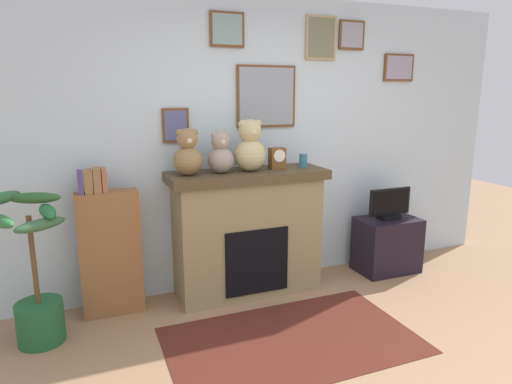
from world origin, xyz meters
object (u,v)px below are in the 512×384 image
(teddy_bear_cream, at_px, (188,154))
(teddy_bear_grey, at_px, (250,148))
(fireplace, at_px, (247,232))
(tv_stand, at_px, (387,245))
(mantel_clock, at_px, (277,158))
(bookshelf, at_px, (110,250))
(teddy_bear_brown, at_px, (221,154))
(television, at_px, (390,205))
(potted_plant, at_px, (36,288))
(candle_jar, at_px, (303,160))

(teddy_bear_cream, relative_size, teddy_bear_grey, 0.86)
(fireplace, relative_size, tv_stand, 2.30)
(fireplace, height_order, mantel_clock, mantel_clock)
(bookshelf, relative_size, teddy_bear_cream, 3.19)
(teddy_bear_cream, distance_m, teddy_bear_brown, 0.28)
(television, xyz_separation_m, teddy_bear_grey, (-1.46, 0.05, 0.63))
(potted_plant, height_order, teddy_bear_brown, teddy_bear_brown)
(television, xyz_separation_m, teddy_bear_brown, (-1.72, 0.05, 0.59))
(tv_stand, distance_m, teddy_bear_grey, 1.79)
(teddy_bear_brown, bearing_deg, teddy_bear_grey, -0.03)
(mantel_clock, distance_m, teddy_bear_cream, 0.80)
(teddy_bear_cream, bearing_deg, bookshelf, 175.85)
(television, xyz_separation_m, candle_jar, (-0.94, 0.05, 0.49))
(tv_stand, xyz_separation_m, television, (0.00, -0.00, 0.41))
(teddy_bear_cream, bearing_deg, teddy_bear_brown, 0.01)
(bookshelf, distance_m, television, 2.65)
(teddy_bear_brown, bearing_deg, television, -1.81)
(fireplace, height_order, teddy_bear_grey, teddy_bear_grey)
(bookshelf, bearing_deg, fireplace, -1.42)
(bookshelf, xyz_separation_m, mantel_clock, (1.44, -0.05, 0.66))
(tv_stand, distance_m, television, 0.41)
(tv_stand, height_order, teddy_bear_grey, teddy_bear_grey)
(bookshelf, bearing_deg, television, -2.19)
(television, relative_size, teddy_bear_cream, 1.21)
(television, distance_m, teddy_bear_cream, 2.08)
(fireplace, relative_size, candle_jar, 11.23)
(teddy_bear_cream, bearing_deg, teddy_bear_grey, -0.01)
(tv_stand, height_order, teddy_bear_cream, teddy_bear_cream)
(fireplace, height_order, bookshelf, bookshelf)
(potted_plant, relative_size, television, 2.38)
(mantel_clock, bearing_deg, fireplace, 176.00)
(potted_plant, xyz_separation_m, tv_stand, (3.17, 0.16, -0.14))
(potted_plant, height_order, candle_jar, candle_jar)
(candle_jar, distance_m, teddy_bear_brown, 0.78)
(fireplace, xyz_separation_m, television, (1.48, -0.07, 0.12))
(tv_stand, height_order, candle_jar, candle_jar)
(tv_stand, xyz_separation_m, candle_jar, (-0.94, 0.05, 0.90))
(mantel_clock, relative_size, teddy_bear_grey, 0.42)
(bookshelf, bearing_deg, tv_stand, -2.17)
(television, bearing_deg, fireplace, 177.19)
(potted_plant, xyz_separation_m, mantel_clock, (1.97, 0.21, 0.79))
(tv_stand, relative_size, teddy_bear_cream, 1.58)
(candle_jar, bearing_deg, fireplace, 178.09)
(fireplace, relative_size, mantel_clock, 7.39)
(candle_jar, xyz_separation_m, teddy_bear_grey, (-0.51, -0.00, 0.14))
(television, height_order, teddy_bear_grey, teddy_bear_grey)
(fireplace, distance_m, potted_plant, 1.72)
(fireplace, height_order, teddy_bear_brown, teddy_bear_brown)
(tv_stand, distance_m, mantel_clock, 1.52)
(fireplace, bearing_deg, teddy_bear_brown, -175.68)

